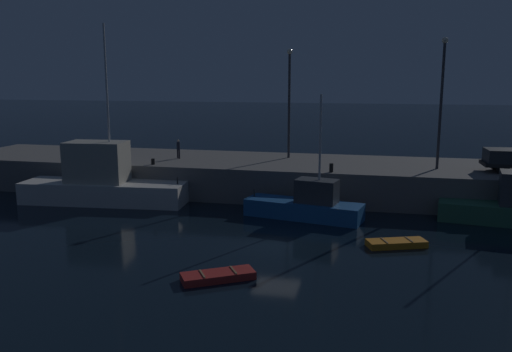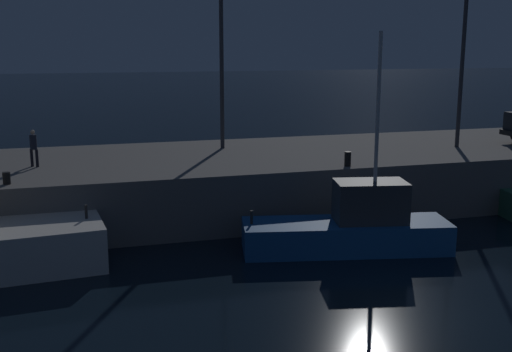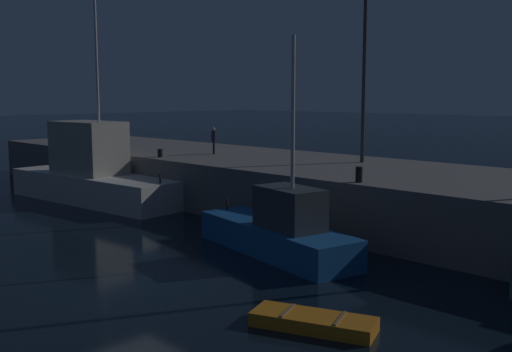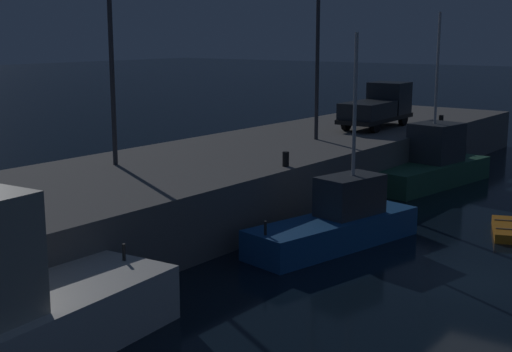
{
  "view_description": "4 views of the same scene",
  "coord_description": "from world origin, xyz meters",
  "px_view_note": "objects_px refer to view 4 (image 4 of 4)",
  "views": [
    {
      "loc": [
        5.13,
        -27.52,
        9.13
      ],
      "look_at": [
        -2.8,
        7.13,
        2.43
      ],
      "focal_mm": 37.02,
      "sensor_mm": 36.0,
      "label": 1
    },
    {
      "loc": [
        -8.8,
        -14.87,
        7.63
      ],
      "look_at": [
        -2.25,
        7.83,
        2.64
      ],
      "focal_mm": 44.05,
      "sensor_mm": 36.0,
      "label": 2
    },
    {
      "loc": [
        15.82,
        -10.49,
        5.99
      ],
      "look_at": [
        -3.35,
        8.87,
        2.29
      ],
      "focal_mm": 42.1,
      "sensor_mm": 36.0,
      "label": 3
    },
    {
      "loc": [
        -22.11,
        -7.57,
        8.01
      ],
      "look_at": [
        0.37,
        9.34,
        2.38
      ],
      "focal_mm": 50.0,
      "sensor_mm": 36.0,
      "label": 4
    }
  ],
  "objects_px": {
    "dinghy_red_small": "(507,229)",
    "lamp_post_east": "(318,36)",
    "lamp_post_west": "(111,43)",
    "bollard_central": "(441,120)",
    "fishing_boat_blue": "(431,165)",
    "fishing_boat_white": "(338,222)",
    "bollard_east": "(286,159)",
    "utility_truck": "(379,107)"
  },
  "relations": [
    {
      "from": "utility_truck",
      "to": "dinghy_red_small",
      "type": "bearing_deg",
      "value": -131.13
    },
    {
      "from": "utility_truck",
      "to": "fishing_boat_blue",
      "type": "bearing_deg",
      "value": -117.52
    },
    {
      "from": "utility_truck",
      "to": "lamp_post_east",
      "type": "bearing_deg",
      "value": 177.38
    },
    {
      "from": "bollard_east",
      "to": "lamp_post_west",
      "type": "bearing_deg",
      "value": 123.81
    },
    {
      "from": "fishing_boat_white",
      "to": "dinghy_red_small",
      "type": "bearing_deg",
      "value": -40.36
    },
    {
      "from": "dinghy_red_small",
      "to": "lamp_post_west",
      "type": "relative_size",
      "value": 0.39
    },
    {
      "from": "lamp_post_west",
      "to": "dinghy_red_small",
      "type": "bearing_deg",
      "value": -59.36
    },
    {
      "from": "dinghy_red_small",
      "to": "lamp_post_west",
      "type": "xyz_separation_m",
      "value": [
        -8.33,
        14.06,
        7.44
      ]
    },
    {
      "from": "bollard_central",
      "to": "dinghy_red_small",
      "type": "bearing_deg",
      "value": -146.83
    },
    {
      "from": "bollard_central",
      "to": "lamp_post_west",
      "type": "bearing_deg",
      "value": 164.49
    },
    {
      "from": "dinghy_red_small",
      "to": "lamp_post_east",
      "type": "xyz_separation_m",
      "value": [
        3.08,
        11.18,
        7.71
      ]
    },
    {
      "from": "fishing_boat_blue",
      "to": "fishing_boat_white",
      "type": "xyz_separation_m",
      "value": [
        -12.78,
        -1.76,
        -0.2
      ]
    },
    {
      "from": "fishing_boat_white",
      "to": "lamp_post_west",
      "type": "height_order",
      "value": "lamp_post_west"
    },
    {
      "from": "fishing_boat_white",
      "to": "lamp_post_east",
      "type": "xyz_separation_m",
      "value": [
        8.64,
        6.46,
        6.98
      ]
    },
    {
      "from": "fishing_boat_white",
      "to": "lamp_post_east",
      "type": "distance_m",
      "value": 12.85
    },
    {
      "from": "lamp_post_east",
      "to": "utility_truck",
      "type": "relative_size",
      "value": 1.48
    },
    {
      "from": "utility_truck",
      "to": "bollard_central",
      "type": "xyz_separation_m",
      "value": [
        3.11,
        -2.65,
        -0.91
      ]
    },
    {
      "from": "fishing_boat_blue",
      "to": "bollard_central",
      "type": "bearing_deg",
      "value": 18.04
    },
    {
      "from": "bollard_central",
      "to": "bollard_east",
      "type": "xyz_separation_m",
      "value": [
        -16.91,
        -0.21,
        -0.0
      ]
    },
    {
      "from": "lamp_post_east",
      "to": "utility_truck",
      "type": "bearing_deg",
      "value": -2.62
    },
    {
      "from": "lamp_post_east",
      "to": "bollard_central",
      "type": "xyz_separation_m",
      "value": [
        9.53,
        -2.94,
        -5.03
      ]
    },
    {
      "from": "dinghy_red_small",
      "to": "bollard_east",
      "type": "height_order",
      "value": "bollard_east"
    },
    {
      "from": "dinghy_red_small",
      "to": "lamp_post_west",
      "type": "distance_m",
      "value": 17.95
    },
    {
      "from": "dinghy_red_small",
      "to": "utility_truck",
      "type": "distance_m",
      "value": 14.9
    },
    {
      "from": "fishing_boat_blue",
      "to": "bollard_east",
      "type": "relative_size",
      "value": 14.76
    },
    {
      "from": "lamp_post_west",
      "to": "lamp_post_east",
      "type": "distance_m",
      "value": 11.77
    },
    {
      "from": "bollard_central",
      "to": "fishing_boat_white",
      "type": "bearing_deg",
      "value": -169.04
    },
    {
      "from": "fishing_boat_blue",
      "to": "fishing_boat_white",
      "type": "relative_size",
      "value": 1.13
    },
    {
      "from": "utility_truck",
      "to": "bollard_east",
      "type": "height_order",
      "value": "utility_truck"
    },
    {
      "from": "fishing_boat_white",
      "to": "bollard_central",
      "type": "height_order",
      "value": "fishing_boat_white"
    },
    {
      "from": "fishing_boat_blue",
      "to": "lamp_post_west",
      "type": "relative_size",
      "value": 1.04
    },
    {
      "from": "dinghy_red_small",
      "to": "utility_truck",
      "type": "relative_size",
      "value": 0.54
    },
    {
      "from": "fishing_boat_white",
      "to": "bollard_east",
      "type": "bearing_deg",
      "value": 69.15
    },
    {
      "from": "lamp_post_west",
      "to": "lamp_post_east",
      "type": "bearing_deg",
      "value": -14.13
    },
    {
      "from": "fishing_boat_blue",
      "to": "lamp_post_west",
      "type": "distance_m",
      "value": 18.48
    },
    {
      "from": "lamp_post_west",
      "to": "bollard_east",
      "type": "relative_size",
      "value": 14.18
    },
    {
      "from": "bollard_central",
      "to": "bollard_east",
      "type": "distance_m",
      "value": 16.91
    },
    {
      "from": "bollard_east",
      "to": "fishing_boat_white",
      "type": "bearing_deg",
      "value": -110.85
    },
    {
      "from": "dinghy_red_small",
      "to": "lamp_post_east",
      "type": "bearing_deg",
      "value": 74.59
    },
    {
      "from": "dinghy_red_small",
      "to": "bollard_east",
      "type": "relative_size",
      "value": 5.47
    },
    {
      "from": "utility_truck",
      "to": "lamp_post_west",
      "type": "bearing_deg",
      "value": 169.94
    },
    {
      "from": "bollard_central",
      "to": "fishing_boat_blue",
      "type": "bearing_deg",
      "value": -161.96
    }
  ]
}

